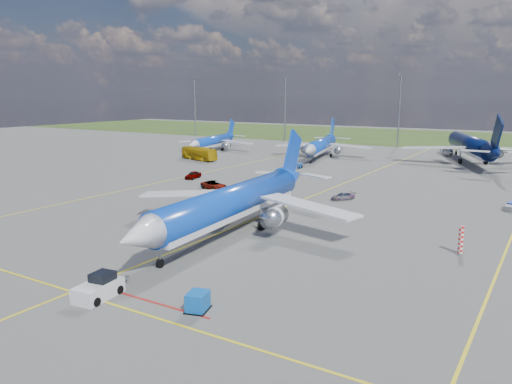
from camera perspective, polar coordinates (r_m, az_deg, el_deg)
The scene contains 17 objects.
ground at distance 59.18m, azimuth -4.89°, elevation -4.98°, with size 400.00×400.00×0.00m, color #525250.
grass_strip at distance 199.18m, azimuth 21.83°, elevation 5.66°, with size 400.00×80.00×0.01m, color #2D4719.
taxiway_lines at distance 82.35m, azimuth 6.74°, elevation -0.39°, with size 60.25×160.00×0.02m.
floodlight_masts at distance 157.45m, azimuth 23.18°, elevation 8.89°, with size 202.20×0.50×22.70m.
warning_post at distance 56.18m, azimuth 22.38°, elevation -5.09°, with size 0.50×0.50×3.00m, color red.
bg_jet_nw at distance 145.50m, azimuth -4.92°, elevation 4.66°, with size 24.63×32.33×8.47m, color #0D40BD, non-canonical shape.
bg_jet_nnw at distance 131.61m, azimuth 7.42°, elevation 3.92°, with size 27.35×35.90×9.40m, color #0D40BD, non-canonical shape.
bg_jet_n at distance 132.38m, azimuth 23.22°, elevation 3.15°, with size 35.23×46.24×12.11m, color #07133E, non-canonical shape.
main_airliner at distance 60.30m, azimuth -2.69°, elevation -4.64°, with size 31.84×41.79×10.94m, color #0D40BD, non-canonical shape.
pushback_tug at distance 43.51m, azimuth -17.48°, elevation -10.42°, with size 2.67×5.91×1.97m.
uld_container at distance 39.52m, azimuth -6.68°, elevation -12.31°, with size 1.46×1.82×1.46m, color #0C55B4.
apron_bus at distance 126.44m, azimuth -6.52°, elevation 4.39°, with size 2.71×11.59×3.23m, color #C1980B.
service_car_a at distance 98.75m, azimuth -7.21°, elevation 1.95°, with size 1.70×4.23×1.44m, color #999999.
service_car_b at distance 87.08m, azimuth -4.81°, elevation 0.78°, with size 2.50×5.42×1.51m, color #999999.
service_car_c at distance 79.67m, azimuth 9.92°, elevation -0.47°, with size 1.57×3.87×1.12m, color #999999.
baggage_tug_c at distance 111.06m, azimuth 4.57°, elevation 2.93°, with size 1.92×5.23×1.15m.
baggage_tug_e at distance 80.94m, azimuth 27.17°, elevation -1.46°, with size 1.58×4.27×0.94m.
Camera 1 is at (34.00, -45.56, 16.44)m, focal length 35.00 mm.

